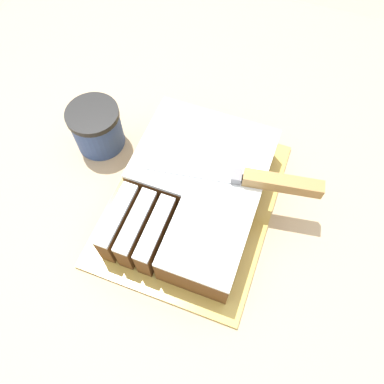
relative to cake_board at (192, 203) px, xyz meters
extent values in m
plane|color=#9E9384|center=(0.07, 0.08, -0.89)|extent=(8.00, 8.00, 0.00)
cube|color=tan|center=(0.07, 0.08, -0.44)|extent=(1.40, 1.10, 0.88)
cube|color=gold|center=(0.00, 0.00, 0.00)|extent=(0.28, 0.35, 0.01)
cube|color=brown|center=(0.00, 0.06, 0.04)|extent=(0.22, 0.18, 0.07)
cube|color=white|center=(0.00, 0.06, 0.07)|extent=(0.22, 0.18, 0.01)
cube|color=brown|center=(0.05, -0.09, 0.04)|extent=(0.12, 0.12, 0.07)
cube|color=white|center=(0.05, -0.09, 0.07)|extent=(0.12, 0.12, 0.01)
cube|color=brown|center=(-0.09, -0.09, 0.04)|extent=(0.02, 0.11, 0.07)
cube|color=white|center=(-0.09, -0.09, 0.07)|extent=(0.02, 0.11, 0.01)
cube|color=brown|center=(-0.06, -0.09, 0.04)|extent=(0.02, 0.11, 0.07)
cube|color=white|center=(-0.06, -0.09, 0.07)|extent=(0.02, 0.11, 0.01)
cube|color=brown|center=(-0.03, -0.09, 0.04)|extent=(0.02, 0.11, 0.07)
cube|color=white|center=(-0.03, -0.09, 0.07)|extent=(0.02, 0.11, 0.01)
cube|color=silver|center=(-0.01, 0.02, 0.08)|extent=(0.17, 0.05, 0.00)
cube|color=slate|center=(0.07, 0.03, 0.08)|extent=(0.02, 0.02, 0.02)
cube|color=olive|center=(0.14, 0.04, 0.09)|extent=(0.13, 0.04, 0.02)
cylinder|color=#334C8C|center=(-0.21, 0.07, 0.04)|extent=(0.09, 0.09, 0.08)
cylinder|color=black|center=(-0.21, 0.07, 0.08)|extent=(0.10, 0.10, 0.01)
camera|label=1|loc=(0.10, -0.28, 0.59)|focal=35.00mm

